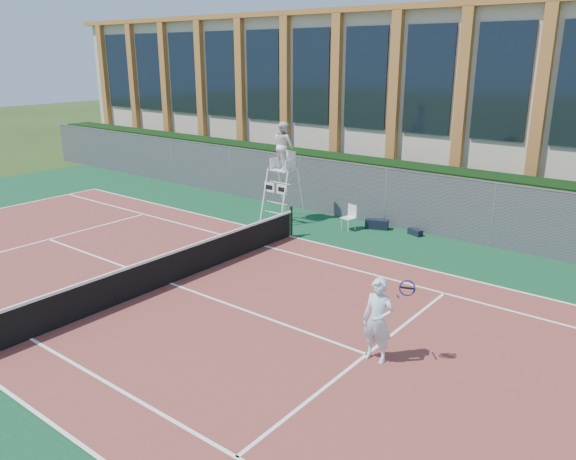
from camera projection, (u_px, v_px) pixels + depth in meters
The scene contains 12 objects.
ground at pixel (170, 284), 15.87m from camera, with size 120.00×120.00×0.00m, color #233814.
apron at pixel (196, 274), 16.62m from camera, with size 36.00×20.00×0.01m, color #0D3C20.
tennis_court at pixel (170, 284), 15.87m from camera, with size 23.77×10.97×0.02m, color brown.
tennis_net at pixel (169, 267), 15.71m from camera, with size 0.10×11.30×1.10m.
fence at pixel (341, 190), 22.16m from camera, with size 40.00×0.06×2.20m, color #595E60, non-canonical shape.
hedge at pixel (357, 185), 23.06m from camera, with size 40.00×1.40×2.20m, color black.
building at pixel (442, 98), 28.13m from camera, with size 45.00×10.60×8.22m.
umpire_chair at pixel (283, 148), 21.21m from camera, with size 1.08×1.66×3.87m.
plastic_chair at pixel (350, 215), 20.66m from camera, with size 0.52×0.52×0.93m.
sports_bag_near at pixel (377, 224), 20.85m from camera, with size 0.84×0.34×0.36m, color black.
sports_bag_far at pixel (415, 232), 20.15m from camera, with size 0.55×0.24×0.22m, color black.
tennis_player at pixel (378, 320), 11.62m from camera, with size 1.03×0.70×1.85m.
Camera 1 is at (11.67, -9.52, 6.22)m, focal length 35.00 mm.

